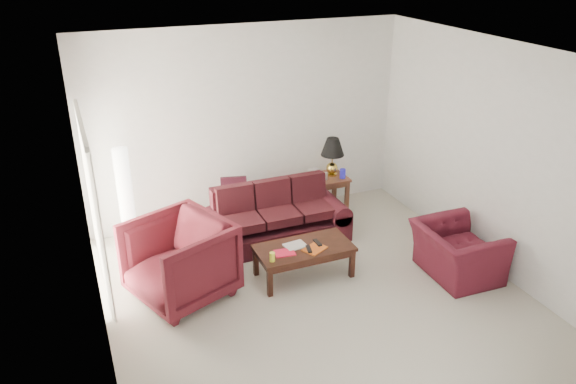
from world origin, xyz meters
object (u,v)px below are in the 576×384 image
Objects in this scene: floor_lamp at (126,198)px; sofa at (277,216)px; armchair_right at (457,252)px; armchair_left at (179,260)px; coffee_table at (304,261)px; end_table at (328,193)px.

sofa is at bearing -19.49° from floor_lamp.
floor_lamp reaches higher than armchair_right.
coffee_table is (1.59, -0.16, -0.29)m from armchair_left.
floor_lamp is 1.35× the size of armchair_left.
floor_lamp is 1.20× the size of coffee_table.
end_table is 2.05m from coffee_table.
sofa is at bearing -150.03° from end_table.
armchair_left is at bearing -75.35° from floor_lamp.
armchair_left is at bearing 77.24° from armchair_right.
sofa reaches higher than coffee_table.
sofa is 1.35m from end_table.
floor_lamp is at bearing 179.27° from end_table.
sofa is 3.46× the size of end_table.
floor_lamp is 1.44× the size of armchair_right.
end_table is at bearing 34.67° from sofa.
armchair_left is at bearing -151.45° from end_table.
floor_lamp is at bearing 172.78° from armchair_left.
armchair_left is (-1.61, -0.84, 0.09)m from sofa.
armchair_right reaches higher than coffee_table.
end_table is at bearing 78.44° from coffee_table.
coffee_table is (-0.01, -1.00, -0.20)m from sofa.
sofa reaches higher than end_table.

